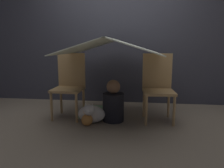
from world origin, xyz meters
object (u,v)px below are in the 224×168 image
Objects in this scene: person_front at (113,104)px; chair_right at (158,85)px; dog at (91,113)px; chair_left at (70,83)px.

chair_right is at bearing 13.13° from person_front.
dog is at bearing -166.80° from chair_right.
chair_right is at bearing 17.19° from dog.
chair_left is at bearing 176.00° from chair_right.
chair_right is 1.60× the size of person_front.
chair_left is 1.00× the size of chair_right.
dog is (-0.91, -0.28, -0.37)m from chair_right.
person_front is at bearing -10.81° from chair_left.
chair_left is 2.49× the size of dog.
person_front reaches higher than dog.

